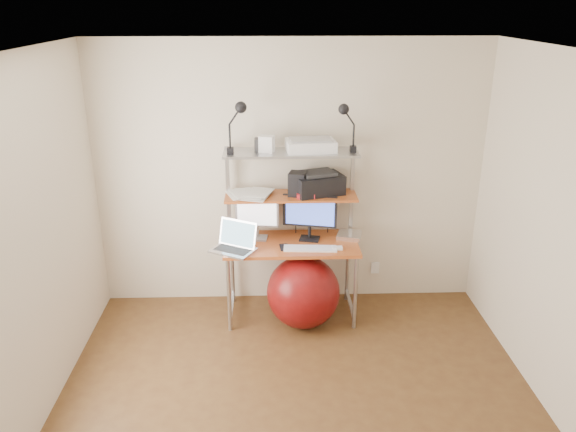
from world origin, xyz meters
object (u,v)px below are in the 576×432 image
(monitor_black, at_px, (310,214))
(laptop, at_px, (235,244))
(printer, at_px, (318,183))
(exercise_ball, at_px, (303,292))
(monitor_silver, at_px, (257,214))

(monitor_black, relative_size, laptop, 1.08)
(printer, xyz_separation_m, exercise_ball, (-0.14, -0.35, -0.92))
(laptop, bearing_deg, exercise_ball, 24.12)
(laptop, distance_m, exercise_ball, 0.76)
(monitor_silver, distance_m, laptop, 0.36)
(laptop, relative_size, exercise_ball, 0.69)
(laptop, height_order, exercise_ball, laptop)
(monitor_black, relative_size, printer, 0.98)
(laptop, distance_m, printer, 0.92)
(monitor_silver, bearing_deg, monitor_black, 3.27)
(monitor_silver, height_order, monitor_black, monitor_black)
(monitor_black, xyz_separation_m, laptop, (-0.67, -0.21, -0.19))
(printer, bearing_deg, laptop, -176.40)
(monitor_silver, distance_m, printer, 0.62)
(printer, height_order, exercise_ball, printer)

